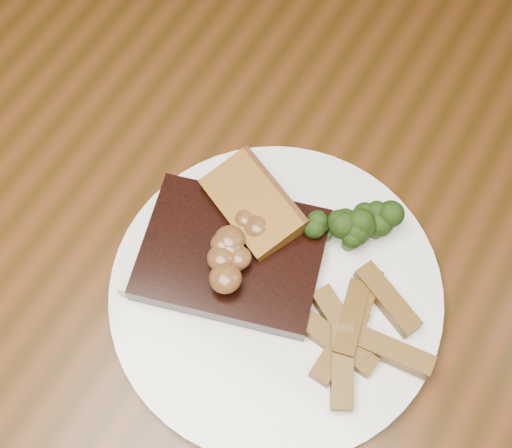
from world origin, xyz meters
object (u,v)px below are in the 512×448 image
at_px(dining_table, 249,266).
at_px(plate, 276,293).
at_px(steak, 232,255).
at_px(garlic_bread, 252,215).
at_px(potato_wedges, 360,332).

bearing_deg(dining_table, plate, -38.79).
xyz_separation_m(dining_table, plate, (0.06, -0.05, 0.10)).
relative_size(steak, garlic_bread, 1.69).
bearing_deg(plate, potato_wedges, 0.31).
height_order(plate, garlic_bread, garlic_bread).
height_order(garlic_bread, potato_wedges, potato_wedges).
bearing_deg(plate, garlic_bread, 137.28).
bearing_deg(dining_table, garlic_bread, 89.16).
bearing_deg(plate, steak, 173.12).
distance_m(dining_table, garlic_bread, 0.12).
height_order(plate, potato_wedges, potato_wedges).
distance_m(steak, potato_wedges, 0.13).
bearing_deg(potato_wedges, dining_table, 162.32).
relative_size(plate, steak, 1.88).
distance_m(steak, garlic_bread, 0.05).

